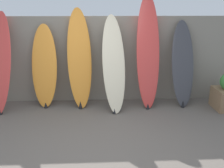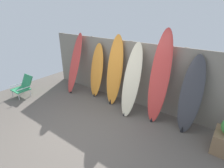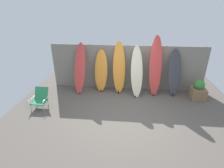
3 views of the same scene
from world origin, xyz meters
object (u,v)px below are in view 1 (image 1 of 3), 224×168
Objects in this scene: surfboard_orange_1 at (44,67)px; surfboard_cream_3 at (114,64)px; surfboard_charcoal_5 at (183,64)px; surfboard_orange_2 at (79,59)px; surfboard_red_0 at (0,63)px; surfboard_red_4 at (148,53)px.

surfboard_cream_3 is (1.38, -0.21, 0.08)m from surfboard_orange_1.
surfboard_charcoal_5 is (1.42, 0.16, -0.06)m from surfboard_cream_3.
surfboard_orange_1 is 0.84× the size of surfboard_orange_2.
surfboard_charcoal_5 is (2.09, -0.02, -0.12)m from surfboard_orange_2.
surfboard_red_0 is 1.15× the size of surfboard_orange_1.
surfboard_orange_2 is (0.71, -0.02, 0.15)m from surfboard_orange_1.
surfboard_red_4 is (2.07, -0.10, 0.28)m from surfboard_orange_1.
surfboard_red_4 reaches higher than surfboard_cream_3.
surfboard_charcoal_5 reaches higher than surfboard_orange_1.
surfboard_red_4 is 0.78m from surfboard_charcoal_5.
surfboard_charcoal_5 is at bearing 3.87° from surfboard_red_4.
surfboard_orange_1 is 0.90× the size of surfboard_cream_3.
surfboard_red_4 is at bearing -3.02° from surfboard_orange_2.
surfboard_orange_2 is 1.37m from surfboard_red_4.
surfboard_red_0 is at bearing -174.85° from surfboard_orange_2.
surfboard_red_4 reaches higher than surfboard_charcoal_5.
surfboard_red_0 is 2.19m from surfboard_cream_3.
surfboard_orange_2 reaches higher than surfboard_orange_1.
surfboard_orange_1 is at bearing 11.27° from surfboard_red_0.
surfboard_charcoal_5 is at bearing 6.45° from surfboard_cream_3.
surfboard_orange_2 is 1.07× the size of surfboard_cream_3.
surfboard_orange_2 reaches higher than surfboard_charcoal_5.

